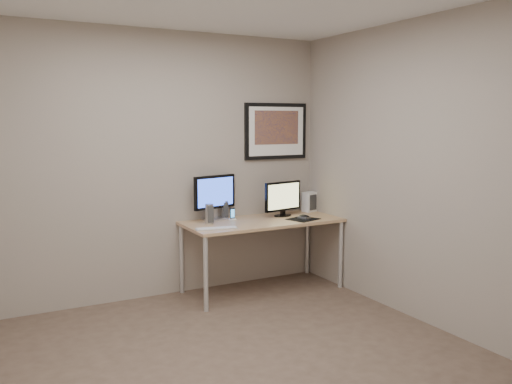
% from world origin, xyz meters
% --- Properties ---
extents(floor, '(3.60, 3.60, 0.00)m').
position_xyz_m(floor, '(0.00, 0.00, 0.00)').
color(floor, '#4D3C30').
rests_on(floor, ground).
extents(room, '(3.60, 3.60, 3.60)m').
position_xyz_m(room, '(0.00, 0.45, 1.64)').
color(room, white).
rests_on(room, ground).
extents(desk, '(1.60, 0.70, 0.73)m').
position_xyz_m(desk, '(1.00, 1.35, 0.66)').
color(desk, tan).
rests_on(desk, floor).
extents(framed_art, '(0.75, 0.04, 0.60)m').
position_xyz_m(framed_art, '(1.35, 1.68, 1.62)').
color(framed_art, black).
rests_on(framed_art, room).
extents(monitor_large, '(0.49, 0.21, 0.45)m').
position_xyz_m(monitor_large, '(0.59, 1.61, 0.98)').
color(monitor_large, '#A9A9AE').
rests_on(monitor_large, desk).
extents(monitor_tv, '(0.47, 0.14, 0.37)m').
position_xyz_m(monitor_tv, '(1.30, 1.45, 0.93)').
color(monitor_tv, black).
rests_on(monitor_tv, desk).
extents(speaker_left, '(0.09, 0.09, 0.20)m').
position_xyz_m(speaker_left, '(0.45, 1.43, 0.83)').
color(speaker_left, '#A9A9AE').
rests_on(speaker_left, desk).
extents(speaker_right, '(0.08, 0.08, 0.18)m').
position_xyz_m(speaker_right, '(0.72, 1.65, 0.82)').
color(speaker_right, '#A9A9AE').
rests_on(speaker_right, desk).
extents(phone_dock, '(0.07, 0.07, 0.12)m').
position_xyz_m(phone_dock, '(0.74, 1.52, 0.79)').
color(phone_dock, black).
rests_on(phone_dock, desk).
extents(keyboard, '(0.41, 0.19, 0.01)m').
position_xyz_m(keyboard, '(0.41, 1.16, 0.74)').
color(keyboard, silver).
rests_on(keyboard, desk).
extents(mousepad, '(0.35, 0.33, 0.00)m').
position_xyz_m(mousepad, '(1.39, 1.20, 0.73)').
color(mousepad, black).
rests_on(mousepad, desk).
extents(mouse, '(0.11, 0.14, 0.04)m').
position_xyz_m(mouse, '(1.42, 1.21, 0.75)').
color(mouse, black).
rests_on(mouse, mousepad).
extents(fan_unit, '(0.16, 0.14, 0.22)m').
position_xyz_m(fan_unit, '(1.72, 1.57, 0.84)').
color(fan_unit, white).
rests_on(fan_unit, desk).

